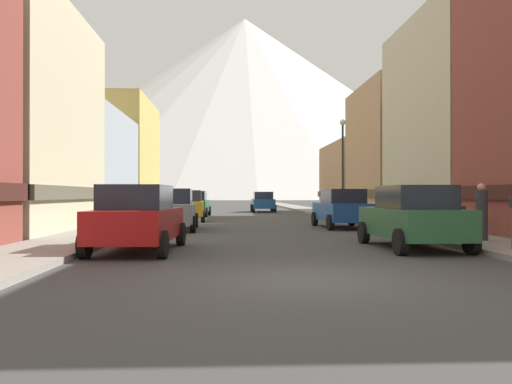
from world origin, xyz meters
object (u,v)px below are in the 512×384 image
Objects in this scene: car_left_1 at (173,209)px; pedestrian_1 at (409,209)px; car_right_0 at (413,217)px; trash_bin_right at (457,221)px; car_right_1 at (342,208)px; streetlamp_right at (343,153)px; pedestrian_0 at (481,214)px; car_driving_0 at (263,202)px; car_left_2 at (187,206)px; potted_plant_0 at (124,213)px; car_left_0 at (138,218)px; car_left_3 at (195,204)px.

pedestrian_1 is at bearing -5.32° from car_left_1.
car_right_0 is at bearing -108.65° from pedestrian_1.
car_right_0 is at bearing -131.64° from trash_bin_right.
streetlamp_right reaches higher than car_right_1.
car_driving_0 is at bearing 98.67° from pedestrian_0.
pedestrian_0 reaches higher than car_right_1.
car_driving_0 is 2.56× the size of pedestrian_0.
car_driving_0 is (5.40, 15.55, 0.00)m from car_left_2.
potted_plant_0 is (-8.60, -17.68, -0.35)m from car_driving_0.
car_driving_0 is (-2.20, 31.41, 0.00)m from car_right_0.
car_driving_0 is at bearing 95.68° from car_right_1.
pedestrian_0 is (2.45, -8.33, 0.05)m from car_right_1.
car_left_0 is at bearing -172.65° from pedestrian_0.
trash_bin_right is (10.15, -19.44, -0.26)m from car_left_3.
car_left_0 is at bearing -99.65° from car_driving_0.
streetlamp_right is at bearing 84.51° from car_right_0.
streetlamp_right is at bearing -34.03° from car_left_3.
pedestrian_0 reaches higher than potted_plant_0.
car_right_1 is at bearing 140.66° from pedestrian_1.
car_left_0 is 10.66m from trash_bin_right.
car_right_0 is at bearing 2.78° from car_left_0.
car_right_0 is at bearing -95.49° from streetlamp_right.
car_right_1 is at bearing -22.50° from potted_plant_0.
trash_bin_right is (4.75, -28.55, -0.26)m from car_driving_0.
car_driving_0 is at bearing 64.06° from potted_plant_0.
streetlamp_right reaches higher than trash_bin_right.
streetlamp_right is at bearing -76.22° from car_driving_0.
pedestrian_1 is at bearing 91.31° from trash_bin_right.
car_left_0 is 8.56m from car_left_1.
pedestrian_0 is (-0.10, -1.94, 0.30)m from trash_bin_right.
car_left_0 is 1.02× the size of car_driving_0.
car_left_2 and car_right_1 have the same top height.
car_left_0 is 1.00× the size of car_left_3.
car_left_3 is at bearing 123.73° from pedestrian_1.
car_left_1 is 14.12m from car_left_3.
potted_plant_0 is (-3.20, -2.12, -0.35)m from car_left_2.
car_left_3 is at bearing 90.02° from car_left_1.
car_left_2 is 2.74× the size of pedestrian_1.
streetlamp_right reaches higher than potted_plant_0.
potted_plant_0 is at bearing 102.77° from car_left_0.
car_left_3 is 11.47m from streetlamp_right.
car_right_0 is (7.60, -8.19, 0.00)m from car_left_1.
trash_bin_right is at bearing -27.68° from car_left_1.
trash_bin_right is 13.71m from streetlamp_right.
pedestrian_1 reaches higher than car_left_0.
car_left_2 is 2.60× the size of pedestrian_0.
pedestrian_1 reaches higher than car_right_0.
car_left_0 and car_right_0 have the same top height.
car_left_3 and car_right_1 have the same top height.
car_left_2 is (-0.00, 16.23, 0.00)m from car_left_0.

